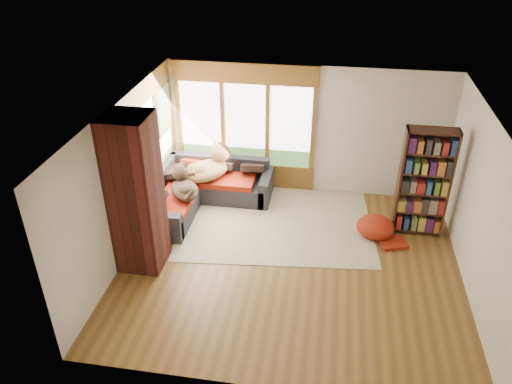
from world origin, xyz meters
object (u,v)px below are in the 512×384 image
(brick_chimney, at_px, (136,195))
(sectional_sofa, at_px, (201,187))
(dog_brindle, at_px, (183,182))
(dog_tan, at_px, (209,162))
(pouf, at_px, (376,226))
(bookshelf, at_px, (424,183))
(area_rug, at_px, (276,220))

(brick_chimney, distance_m, sectional_sofa, 2.32)
(sectional_sofa, distance_m, dog_brindle, 0.78)
(dog_tan, bearing_deg, pouf, -64.93)
(pouf, relative_size, dog_brindle, 0.76)
(brick_chimney, height_order, dog_tan, brick_chimney)
(brick_chimney, bearing_deg, bookshelf, 19.71)
(bookshelf, xyz_separation_m, pouf, (-0.73, -0.25, -0.81))
(sectional_sofa, bearing_deg, dog_brindle, -103.83)
(dog_tan, height_order, dog_brindle, dog_tan)
(bookshelf, relative_size, pouf, 3.01)
(brick_chimney, height_order, sectional_sofa, brick_chimney)
(area_rug, bearing_deg, dog_brindle, -175.72)
(bookshelf, distance_m, pouf, 1.12)
(dog_brindle, bearing_deg, pouf, -120.10)
(area_rug, xyz_separation_m, pouf, (1.81, -0.17, 0.19))
(dog_tan, bearing_deg, dog_brindle, -164.83)
(bookshelf, bearing_deg, area_rug, -178.32)
(area_rug, distance_m, pouf, 1.83)
(area_rug, height_order, bookshelf, bookshelf)
(pouf, bearing_deg, bookshelf, 18.84)
(pouf, bearing_deg, area_rug, 174.54)
(brick_chimney, distance_m, area_rug, 2.85)
(bookshelf, xyz_separation_m, dog_tan, (-3.93, 0.52, -0.18))
(sectional_sofa, distance_m, pouf, 3.44)
(brick_chimney, relative_size, area_rug, 0.74)
(area_rug, bearing_deg, sectional_sofa, 162.33)
(sectional_sofa, relative_size, dog_tan, 1.91)
(bookshelf, bearing_deg, dog_brindle, -177.28)
(bookshelf, height_order, dog_tan, bookshelf)
(area_rug, relative_size, dog_tan, 3.06)
(bookshelf, xyz_separation_m, dog_brindle, (-4.24, -0.20, -0.25))
(brick_chimney, xyz_separation_m, area_rug, (2.00, 1.55, -1.29))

